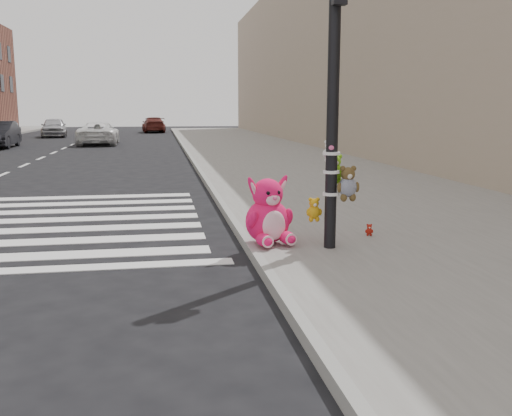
{
  "coord_description": "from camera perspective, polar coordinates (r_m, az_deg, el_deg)",
  "views": [
    {
      "loc": [
        0.31,
        -5.59,
        2.04
      ],
      "look_at": [
        1.54,
        1.65,
        0.75
      ],
      "focal_mm": 40.0,
      "sensor_mm": 36.0,
      "label": 1
    }
  ],
  "objects": [
    {
      "name": "bld_near",
      "position": [
        27.7,
        12.48,
        15.88
      ],
      "size": [
        5.0,
        60.0,
        10.0
      ],
      "primitive_type": "cube",
      "color": "gray",
      "rests_on": "ground"
    },
    {
      "name": "curb_edge",
      "position": [
        15.76,
        -5.07,
        2.75
      ],
      "size": [
        0.12,
        80.0,
        0.15
      ],
      "primitive_type": "cube",
      "color": "gray",
      "rests_on": "ground"
    },
    {
      "name": "car_white_near",
      "position": [
        33.5,
        -15.49,
        7.2
      ],
      "size": [
        2.2,
        4.6,
        1.27
      ],
      "primitive_type": "imported",
      "rotation": [
        0.0,
        0.0,
        3.16
      ],
      "color": "white",
      "rests_on": "ground"
    },
    {
      "name": "sidewalk_near",
      "position": [
        16.39,
        7.05,
        2.99
      ],
      "size": [
        7.0,
        80.0,
        0.14
      ],
      "primitive_type": "cube",
      "color": "slate",
      "rests_on": "ground"
    },
    {
      "name": "car_silver_deep",
      "position": [
        43.42,
        -19.55,
        7.62
      ],
      "size": [
        2.09,
        4.23,
        1.39
      ],
      "primitive_type": "imported",
      "rotation": [
        0.0,
        0.0,
        0.11
      ],
      "color": "#B8B8BE",
      "rests_on": "ground"
    },
    {
      "name": "red_teddy",
      "position": [
        8.75,
        11.25,
        -2.16
      ],
      "size": [
        0.14,
        0.11,
        0.18
      ],
      "primitive_type": null,
      "rotation": [
        0.0,
        0.0,
        -0.21
      ],
      "color": "#A21B10",
      "rests_on": "sidewalk_near"
    },
    {
      "name": "pink_bunny",
      "position": [
        8.04,
        1.25,
        -0.77
      ],
      "size": [
        0.75,
        0.84,
        0.99
      ],
      "rotation": [
        0.0,
        0.0,
        0.25
      ],
      "color": "#FF1560",
      "rests_on": "sidewalk_near"
    },
    {
      "name": "car_maroon_near",
      "position": [
        49.57,
        -10.21,
        8.19
      ],
      "size": [
        2.09,
        4.53,
        1.28
      ],
      "primitive_type": "imported",
      "rotation": [
        0.0,
        0.0,
        3.21
      ],
      "color": "maroon",
      "rests_on": "ground"
    },
    {
      "name": "signal_pole",
      "position": [
        7.76,
        7.88,
        7.74
      ],
      "size": [
        0.7,
        0.5,
        4.0
      ],
      "color": "black",
      "rests_on": "sidewalk_near"
    },
    {
      "name": "ground",
      "position": [
        5.95,
        -12.25,
        -10.3
      ],
      "size": [
        120.0,
        120.0,
        0.0
      ],
      "primitive_type": "plane",
      "color": "black",
      "rests_on": "ground"
    }
  ]
}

